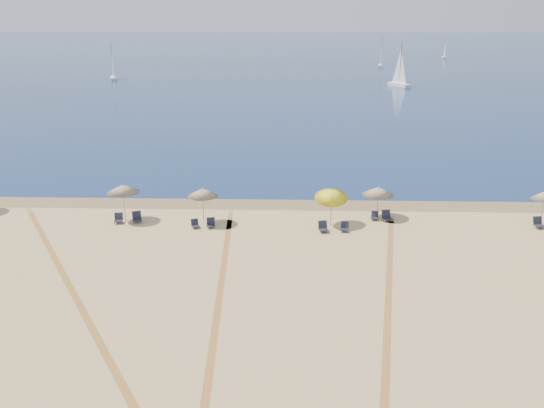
{
  "coord_description": "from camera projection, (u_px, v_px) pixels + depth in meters",
  "views": [
    {
      "loc": [
        1.2,
        -17.41,
        13.7
      ],
      "look_at": [
        0.0,
        20.0,
        1.3
      ],
      "focal_mm": 38.23,
      "sensor_mm": 36.0,
      "label": 1
    }
  ],
  "objects": [
    {
      "name": "sailboat_2",
      "position": [
        445.0,
        51.0,
        183.15
      ],
      "size": [
        1.95,
        4.82,
        6.98
      ],
      "rotation": [
        0.0,
        0.0,
        -0.17
      ],
      "color": "white",
      "rests_on": "ocean"
    },
    {
      "name": "umbrella_2",
      "position": [
        203.0,
        192.0,
        38.83
      ],
      "size": [
        2.08,
        2.08,
        2.58
      ],
      "color": "gray",
      "rests_on": "ground"
    },
    {
      "name": "chair_2",
      "position": [
        137.0,
        218.0,
        39.74
      ],
      "size": [
        0.79,
        0.86,
        0.73
      ],
      "rotation": [
        0.0,
        0.0,
        0.32
      ],
      "color": "black",
      "rests_on": "ground"
    },
    {
      "name": "chair_1",
      "position": [
        119.0,
        219.0,
        39.59
      ],
      "size": [
        0.67,
        0.75,
        0.68
      ],
      "rotation": [
        0.0,
        0.0,
        0.18
      ],
      "color": "black",
      "rests_on": "ground"
    },
    {
      "name": "chair_3",
      "position": [
        195.0,
        224.0,
        38.68
      ],
      "size": [
        0.68,
        0.72,
        0.59
      ],
      "rotation": [
        0.0,
        0.0,
        0.43
      ],
      "color": "black",
      "rests_on": "ground"
    },
    {
      "name": "ocean",
      "position": [
        288.0,
        48.0,
        234.34
      ],
      "size": [
        500.0,
        500.0,
        0.0
      ],
      "primitive_type": "plane",
      "color": "#0C2151",
      "rests_on": "ground"
    },
    {
      "name": "umbrella_1",
      "position": [
        123.0,
        189.0,
        39.36
      ],
      "size": [
        2.22,
        2.22,
        2.66
      ],
      "color": "gray",
      "rests_on": "ground"
    },
    {
      "name": "chair_5",
      "position": [
        323.0,
        227.0,
        37.98
      ],
      "size": [
        0.72,
        0.79,
        0.71
      ],
      "rotation": [
        0.0,
        0.0,
        0.21
      ],
      "color": "black",
      "rests_on": "ground"
    },
    {
      "name": "sailboat_0",
      "position": [
        381.0,
        57.0,
        153.44
      ],
      "size": [
        2.19,
        5.54,
        8.03
      ],
      "rotation": [
        0.0,
        0.0,
        -0.15
      ],
      "color": "white",
      "rests_on": "ocean"
    },
    {
      "name": "chair_4",
      "position": [
        211.0,
        223.0,
        38.73
      ],
      "size": [
        0.61,
        0.69,
        0.66
      ],
      "rotation": [
        0.0,
        0.0,
        0.11
      ],
      "color": "black",
      "rests_on": "ground"
    },
    {
      "name": "umbrella_3",
      "position": [
        331.0,
        194.0,
        38.56
      ],
      "size": [
        2.24,
        2.3,
        2.79
      ],
      "color": "gray",
      "rests_on": "ground"
    },
    {
      "name": "chair_7",
      "position": [
        375.0,
        216.0,
        40.19
      ],
      "size": [
        0.58,
        0.65,
        0.59
      ],
      "rotation": [
        0.0,
        0.0,
        -0.18
      ],
      "color": "black",
      "rests_on": "ground"
    },
    {
      "name": "umbrella_4",
      "position": [
        378.0,
        191.0,
        40.07
      ],
      "size": [
        2.24,
        2.24,
        2.3
      ],
      "color": "gray",
      "rests_on": "ground"
    },
    {
      "name": "tire_tracks",
      "position": [
        219.0,
        300.0,
        28.98
      ],
      "size": [
        52.3,
        39.46,
        0.0
      ],
      "color": "tan",
      "rests_on": "ground"
    },
    {
      "name": "chair_8",
      "position": [
        387.0,
        216.0,
        39.98
      ],
      "size": [
        0.77,
        0.84,
        0.73
      ],
      "rotation": [
        0.0,
        0.0,
        0.26
      ],
      "color": "black",
      "rests_on": "ground"
    },
    {
      "name": "chair_9",
      "position": [
        538.0,
        223.0,
        38.69
      ],
      "size": [
        0.71,
        0.8,
        0.73
      ],
      "rotation": [
        0.0,
        0.0,
        0.16
      ],
      "color": "black",
      "rests_on": "ground"
    },
    {
      "name": "wet_sand",
      "position": [
        274.0,
        204.0,
        43.64
      ],
      "size": [
        500.0,
        500.0,
        0.0
      ],
      "primitive_type": "plane",
      "color": "olive",
      "rests_on": "ground"
    },
    {
      "name": "sailboat_1",
      "position": [
        113.0,
        68.0,
        124.04
      ],
      "size": [
        2.84,
        5.31,
        7.69
      ],
      "rotation": [
        0.0,
        0.0,
        0.31
      ],
      "color": "white",
      "rests_on": "ocean"
    },
    {
      "name": "sailboat_3",
      "position": [
        400.0,
        73.0,
        112.12
      ],
      "size": [
        3.82,
        5.74,
        8.47
      ],
      "rotation": [
        0.0,
        0.0,
        0.46
      ],
      "color": "white",
      "rests_on": "ocean"
    },
    {
      "name": "chair_6",
      "position": [
        345.0,
        227.0,
        38.06
      ],
      "size": [
        0.65,
        0.72,
        0.63
      ],
      "rotation": [
        0.0,
        0.0,
        -0.22
      ],
      "color": "black",
      "rests_on": "ground"
    }
  ]
}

